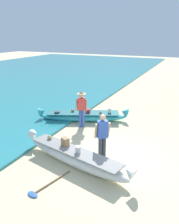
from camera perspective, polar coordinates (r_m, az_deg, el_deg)
name	(u,v)px	position (r m, az deg, el deg)	size (l,w,h in m)	color
ground_plane	(118,159)	(8.57, 7.02, -11.56)	(80.00, 80.00, 0.00)	beige
boat_white_foreground	(74,157)	(8.06, -3.80, -11.09)	(4.61, 1.60, 0.85)	white
boat_cyan_midground	(83,116)	(11.94, -1.59, -1.01)	(4.51, 2.51, 0.76)	#33B2BC
person_vendor_hatted	(82,107)	(10.89, -1.98, 1.35)	(0.58, 0.44, 1.80)	#3D5BA8
person_tourist_customer	(102,135)	(8.08, 3.22, -5.63)	(0.55, 0.51, 1.73)	#333842
paddle	(46,186)	(7.29, -10.88, -17.66)	(0.59, 1.59, 0.05)	#8E6B47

